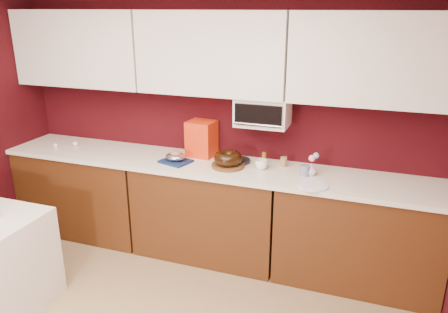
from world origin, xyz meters
name	(u,v)px	position (x,y,z in m)	size (l,w,h in m)	color
wall_back	(220,117)	(0.00, 2.25, 1.25)	(4.00, 0.02, 2.50)	#36070C
base_cabinet_left	(87,192)	(-1.33, 1.94, 0.43)	(1.31, 0.58, 0.86)	#47240E
base_cabinet_center	(208,211)	(0.00, 1.94, 0.43)	(1.31, 0.58, 0.86)	#47240E
base_cabinet_right	(358,235)	(1.33, 1.94, 0.43)	(1.31, 0.58, 0.86)	#47240E
countertop	(208,166)	(0.00, 1.94, 0.88)	(4.00, 0.62, 0.04)	white
upper_cabinet_left	(81,48)	(-1.33, 2.08, 1.85)	(1.31, 0.33, 0.70)	white
upper_cabinet_center	(213,53)	(0.00, 2.08, 1.85)	(1.31, 0.33, 0.70)	white
upper_cabinet_right	(378,59)	(1.33, 2.08, 1.85)	(1.31, 0.33, 0.70)	white
toaster_oven	(263,111)	(0.45, 2.10, 1.38)	(0.45, 0.30, 0.25)	white
toaster_oven_door	(258,115)	(0.45, 1.94, 1.38)	(0.40, 0.02, 0.18)	black
toaster_oven_handle	(257,125)	(0.45, 1.93, 1.30)	(0.02, 0.02, 0.42)	silver
cake_base	(228,165)	(0.20, 1.92, 0.91)	(0.29, 0.29, 0.03)	brown
bundt_cake	(228,158)	(0.20, 1.92, 0.98)	(0.25, 0.25, 0.10)	black
navy_towel	(176,161)	(-0.28, 1.87, 0.91)	(0.25, 0.21, 0.02)	#14234C
foil_ham_nest	(176,157)	(-0.28, 1.87, 0.96)	(0.19, 0.16, 0.07)	silver
roasted_ham	(175,154)	(-0.28, 1.87, 0.98)	(0.10, 0.08, 0.06)	#B26A51
pandoro_box	(202,138)	(-0.13, 2.13, 1.07)	(0.24, 0.22, 0.33)	red
dark_pan	(240,161)	(0.26, 2.06, 0.92)	(0.18, 0.18, 0.03)	black
coffee_mug	(261,163)	(0.49, 1.96, 0.95)	(0.09, 0.09, 0.10)	white
blue_jar	(305,171)	(0.87, 1.93, 0.95)	(0.08, 0.08, 0.09)	navy
flower_vase	(311,169)	(0.91, 1.96, 0.96)	(0.07, 0.07, 0.11)	silver
flower_pink	(312,158)	(0.91, 1.96, 1.05)	(0.06, 0.06, 0.06)	pink
flower_blue	(316,155)	(0.94, 1.98, 1.07)	(0.05, 0.05, 0.05)	#7F9BCC
china_plate	(313,186)	(0.97, 1.72, 0.91)	(0.23, 0.23, 0.01)	white
amber_bottle	(264,158)	(0.47, 2.11, 0.95)	(0.04, 0.04, 0.10)	brown
paper_cup	(284,162)	(0.65, 2.09, 0.94)	(0.06, 0.06, 0.08)	olive
egg_left	(56,145)	(-1.60, 1.88, 0.92)	(0.05, 0.04, 0.04)	white
egg_right	(75,144)	(-1.45, 1.98, 0.92)	(0.06, 0.05, 0.05)	white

